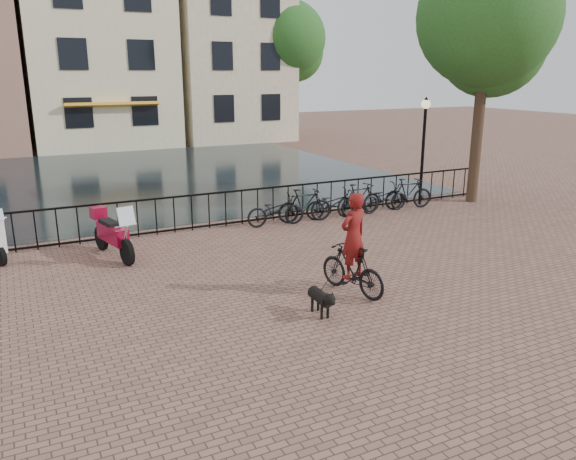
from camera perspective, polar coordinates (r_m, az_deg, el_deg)
name	(u,v)px	position (r m, az deg, el deg)	size (l,w,h in m)	color
ground	(371,346)	(9.36, 8.40, -11.60)	(100.00, 100.00, 0.00)	brown
canal_water	(139,176)	(24.91, -14.91, 5.31)	(20.00, 20.00, 0.00)	black
railing	(209,211)	(15.99, -8.03, 1.94)	(20.00, 0.05, 1.02)	black
canal_house_mid	(94,44)	(37.18, -19.09, 17.40)	(8.00, 9.50, 11.80)	beige
canal_house_right	(220,35)	(39.19, -6.90, 19.08)	(7.00, 9.00, 13.30)	tan
tree_near_right	(488,16)	(19.96, 19.63, 19.76)	(4.48, 4.48, 8.24)	black
tree_far_right	(288,39)	(37.80, 0.04, 18.86)	(4.76, 4.76, 8.76)	black
lamp_post	(424,133)	(18.85, 13.65, 9.52)	(0.30, 0.30, 3.45)	black
cyclist	(353,250)	(11.10, 6.61, -2.00)	(0.89, 1.82, 2.40)	black
dog	(320,300)	(10.27, 3.28, -7.16)	(0.30, 0.84, 0.56)	black
motorcycle	(112,229)	(13.90, -17.43, 0.14)	(0.91, 2.04, 1.42)	maroon
parked_bike_0	(276,210)	(16.11, -1.26, 2.00)	(0.60, 1.72, 0.90)	black
parked_bike_1	(305,205)	(16.51, 1.72, 2.51)	(0.47, 1.66, 1.00)	black
parked_bike_2	(333,204)	(16.98, 4.55, 2.67)	(0.60, 1.72, 0.90)	black
parked_bike_3	(359,199)	(17.47, 7.23, 3.13)	(0.47, 1.66, 1.00)	black
parked_bike_4	(384,198)	(18.02, 9.75, 3.25)	(0.60, 1.72, 0.90)	black
parked_bike_5	(408,193)	(18.57, 12.13, 3.65)	(0.47, 1.66, 1.00)	black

